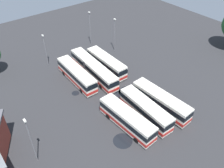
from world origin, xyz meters
TOP-DOWN VIEW (x-y plane):
  - ground_plane at (0.00, 0.00)m, footprint 94.34×94.34m
  - bus_row0_slot0 at (-7.93, -3.75)m, footprint 11.90×2.89m
  - bus_row0_slot1 at (-7.59, 0.14)m, footprint 15.09×3.35m
  - bus_row0_slot2 at (-7.63, 3.64)m, footprint 11.44×2.72m
  - bus_row1_slot0 at (7.73, -3.81)m, footprint 11.07×3.08m
  - bus_row1_slot1 at (8.03, 0.13)m, footprint 10.95×2.95m
  - bus_row1_slot2 at (8.19, 3.76)m, footprint 11.80×3.05m
  - lamp_post_by_building at (-19.49, 7.58)m, footprint 0.56×0.28m
  - lamp_post_far_corner at (4.61, -18.33)m, footprint 0.56×0.28m
  - lamp_post_near_entrance at (-17.43, -5.64)m, footprint 0.56×0.28m
  - lamp_post_mid_lot at (-13.14, 10.39)m, footprint 0.56×0.28m
  - puddle_between_rows at (-4.96, -6.03)m, footprint 1.50×1.50m
  - puddle_back_corner at (1.16, 2.30)m, footprint 3.71×3.71m
  - puddle_near_shelter at (0.92, -0.17)m, footprint 4.06×4.06m
  - puddle_centre_drain at (9.65, -6.29)m, footprint 3.10×3.10m

SIDE VIEW (x-z plane):
  - ground_plane at x=0.00m, z-range 0.00..0.00m
  - puddle_between_rows at x=-4.96m, z-range 0.00..0.01m
  - puddle_back_corner at x=1.16m, z-range 0.00..0.01m
  - puddle_near_shelter at x=0.92m, z-range 0.00..0.01m
  - puddle_centre_drain at x=9.65m, z-range 0.00..0.01m
  - bus_row1_slot1 at x=8.03m, z-range 0.10..3.46m
  - bus_row1_slot0 at x=7.73m, z-range 0.10..3.46m
  - bus_row0_slot2 at x=-7.63m, z-range 0.10..3.46m
  - bus_row1_slot2 at x=8.19m, z-range 0.10..3.46m
  - bus_row0_slot0 at x=-7.93m, z-range 0.10..3.46m
  - bus_row0_slot1 at x=-7.59m, z-range 0.10..3.46m
  - lamp_post_near_entrance at x=-17.43m, z-range 0.41..7.91m
  - lamp_post_mid_lot at x=-13.14m, z-range 0.42..8.72m
  - lamp_post_far_corner at x=4.61m, z-range 0.42..8.91m
  - lamp_post_by_building at x=-19.49m, z-range 0.42..9.08m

